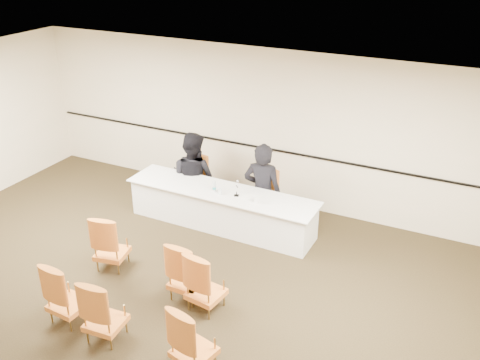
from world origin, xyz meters
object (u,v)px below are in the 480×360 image
at_px(aud_chair_front_mid, 187,270).
at_px(water_bottle, 214,186).
at_px(panelist_second_chair, 193,181).
at_px(aud_chair_back_mid, 104,309).
at_px(microphone, 237,189).
at_px(aud_chair_front_left, 111,241).
at_px(panelist_second, 193,179).
at_px(panelist_main, 262,193).
at_px(aud_chair_back_left, 67,291).
at_px(aud_chair_front_right, 206,281).
at_px(coffee_cup, 256,199).
at_px(panelist_main_chair, 262,197).
at_px(drinking_glass, 220,191).
at_px(aud_chair_back_right, 193,338).
at_px(panel_table, 221,208).

bearing_deg(aud_chair_front_mid, water_bottle, 109.61).
bearing_deg(panelist_second_chair, aud_chair_back_mid, -75.56).
distance_m(microphone, aud_chair_front_left, 2.28).
bearing_deg(panelist_second, panelist_main, -176.58).
distance_m(aud_chair_back_left, aud_chair_back_mid, 0.69).
relative_size(panelist_second, aud_chair_front_right, 2.00).
bearing_deg(panelist_second_chair, coffee_cup, -21.83).
relative_size(aud_chair_front_left, aud_chair_front_mid, 1.00).
relative_size(panelist_main_chair, drinking_glass, 9.50).
bearing_deg(panelist_main, aud_chair_back_left, 65.13).
bearing_deg(aud_chair_back_right, aud_chair_front_right, 125.13).
xyz_separation_m(panelist_second, coffee_cup, (1.65, -0.68, 0.26)).
xyz_separation_m(panelist_main, aud_chair_front_mid, (-0.03, -2.58, -0.07)).
distance_m(panelist_main_chair, aud_chair_back_mid, 3.83).
relative_size(panel_table, drinking_glass, 35.39).
distance_m(panelist_main, drinking_glass, 0.86).
bearing_deg(aud_chair_front_mid, panelist_second, 120.87).
bearing_deg(aud_chair_back_mid, coffee_cup, 72.38).
distance_m(panelist_second_chair, coffee_cup, 1.81).
xyz_separation_m(coffee_cup, aud_chair_back_right, (0.59, -3.07, -0.30)).
relative_size(panelist_main, panelist_second, 1.02).
distance_m(aud_chair_front_left, aud_chair_back_right, 2.62).
bearing_deg(aud_chair_back_right, water_bottle, 127.44).
height_order(coffee_cup, aud_chair_back_right, aud_chair_back_right).
height_order(panelist_second_chair, water_bottle, panelist_second_chair).
xyz_separation_m(panelist_main_chair, microphone, (-0.23, -0.59, 0.36)).
bearing_deg(panelist_main, panelist_second, -7.25).
height_order(panel_table, aud_chair_front_right, aud_chair_front_right).
height_order(panelist_second_chair, aud_chair_back_left, same).
distance_m(panelist_main_chair, water_bottle, 0.96).
bearing_deg(microphone, panelist_main_chair, 50.53).
distance_m(panelist_main_chair, panelist_second, 1.48).
distance_m(panelist_main, aud_chair_back_left, 3.92).
bearing_deg(water_bottle, aud_chair_back_mid, -87.74).
distance_m(panelist_main_chair, aud_chair_back_right, 3.82).
relative_size(aud_chair_back_left, aud_chair_back_right, 1.00).
height_order(microphone, aud_chair_back_left, microphone).
relative_size(panelist_second, panelist_second_chair, 2.00).
height_order(microphone, aud_chair_back_mid, microphone).
bearing_deg(microphone, aud_chair_front_right, -92.74).
relative_size(aud_chair_front_left, aud_chair_front_right, 1.00).
relative_size(panel_table, panelist_second_chair, 3.73).
distance_m(panelist_main, panelist_second_chair, 1.48).
bearing_deg(panelist_main, coffee_cup, 98.24).
relative_size(panelist_main, aud_chair_back_left, 2.04).
distance_m(panelist_second, water_bottle, 1.05).
distance_m(panelist_second_chair, drinking_glass, 1.20).
bearing_deg(aud_chair_back_right, microphone, 120.51).
bearing_deg(drinking_glass, panelist_main, 51.36).
bearing_deg(panelist_main, microphone, 61.85).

